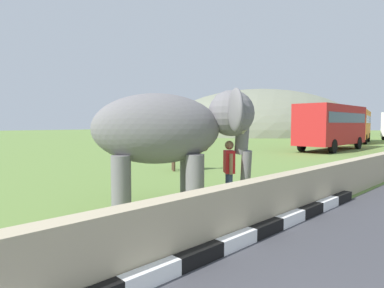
{
  "coord_description": "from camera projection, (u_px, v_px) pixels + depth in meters",
  "views": [
    {
      "loc": [
        -1.45,
        0.23,
        2.09
      ],
      "look_at": [
        3.99,
        5.81,
        1.6
      ],
      "focal_mm": 30.2,
      "sensor_mm": 36.0,
      "label": 1
    }
  ],
  "objects": [
    {
      "name": "barrier_parapet",
      "position": [
        190.0,
        225.0,
        5.06
      ],
      "size": [
        28.0,
        0.36,
        1.0
      ],
      "primitive_type": "cube",
      "color": "tan",
      "rests_on": "ground_plane"
    },
    {
      "name": "elephant",
      "position": [
        172.0,
        131.0,
        7.86
      ],
      "size": [
        3.95,
        3.58,
        2.93
      ],
      "color": "slate",
      "rests_on": "ground_plane"
    },
    {
      "name": "person_handler",
      "position": [
        229.0,
        169.0,
        8.34
      ],
      "size": [
        0.48,
        0.55,
        1.66
      ],
      "color": "navy",
      "rests_on": "ground_plane"
    },
    {
      "name": "bus_red",
      "position": [
        332.0,
        124.0,
        25.37
      ],
      "size": [
        8.75,
        2.82,
        3.5
      ],
      "color": "#B21E1E",
      "rests_on": "ground_plane"
    },
    {
      "name": "bus_orange",
      "position": [
        356.0,
        124.0,
        35.6
      ],
      "size": [
        9.47,
        4.68,
        3.5
      ],
      "color": "orange",
      "rests_on": "ground_plane"
    },
    {
      "name": "cow_near",
      "position": [
        184.0,
        151.0,
        14.4
      ],
      "size": [
        1.81,
        1.4,
        1.23
      ],
      "color": "#473323",
      "rests_on": "ground_plane"
    },
    {
      "name": "hill_east",
      "position": [
        262.0,
        134.0,
        66.04
      ],
      "size": [
        45.49,
        36.39,
        17.84
      ],
      "color": "slate",
      "rests_on": "ground_plane"
    }
  ]
}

